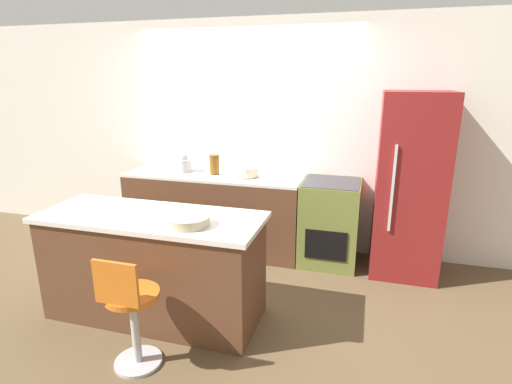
% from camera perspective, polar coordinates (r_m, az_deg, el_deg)
% --- Properties ---
extents(ground_plane, '(14.00, 14.00, 0.00)m').
position_cam_1_polar(ground_plane, '(4.49, -3.64, -9.92)').
color(ground_plane, brown).
extents(wall_back, '(8.00, 0.06, 2.60)m').
position_cam_1_polar(wall_back, '(4.72, -1.18, 7.96)').
color(wall_back, white).
rests_on(wall_back, ground_plane).
extents(back_counter, '(2.04, 0.62, 0.91)m').
position_cam_1_polar(back_counter, '(4.71, -5.92, -2.78)').
color(back_counter, brown).
rests_on(back_counter, ground_plane).
extents(kitchen_island, '(1.83, 0.71, 0.90)m').
position_cam_1_polar(kitchen_island, '(3.49, -14.36, -10.15)').
color(kitchen_island, brown).
rests_on(kitchen_island, ground_plane).
extents(oven_range, '(0.61, 0.63, 0.91)m').
position_cam_1_polar(oven_range, '(4.41, 10.47, -4.28)').
color(oven_range, olive).
rests_on(oven_range, ground_plane).
extents(refrigerator, '(0.65, 0.67, 1.84)m').
position_cam_1_polar(refrigerator, '(4.26, 21.07, 0.80)').
color(refrigerator, maroon).
rests_on(refrigerator, ground_plane).
extents(stool_chair, '(0.37, 0.37, 0.87)m').
position_cam_1_polar(stool_chair, '(2.96, -17.38, -16.28)').
color(stool_chair, '#B7B7BC').
rests_on(stool_chair, ground_plane).
extents(kettle, '(0.17, 0.17, 0.22)m').
position_cam_1_polar(kettle, '(4.70, -10.23, 3.96)').
color(kettle, silver).
rests_on(kettle, back_counter).
extents(mixing_bowl, '(0.29, 0.29, 0.10)m').
position_cam_1_polar(mixing_bowl, '(4.44, -1.47, 2.96)').
color(mixing_bowl, beige).
rests_on(mixing_bowl, back_counter).
extents(canister_jar, '(0.12, 0.12, 0.21)m').
position_cam_1_polar(canister_jar, '(4.55, -5.97, 3.95)').
color(canister_jar, brown).
rests_on(canister_jar, back_counter).
extents(fruit_bowl, '(0.32, 0.32, 0.07)m').
position_cam_1_polar(fruit_bowl, '(3.03, -9.63, -4.06)').
color(fruit_bowl, '#C1B28E').
rests_on(fruit_bowl, kitchen_island).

